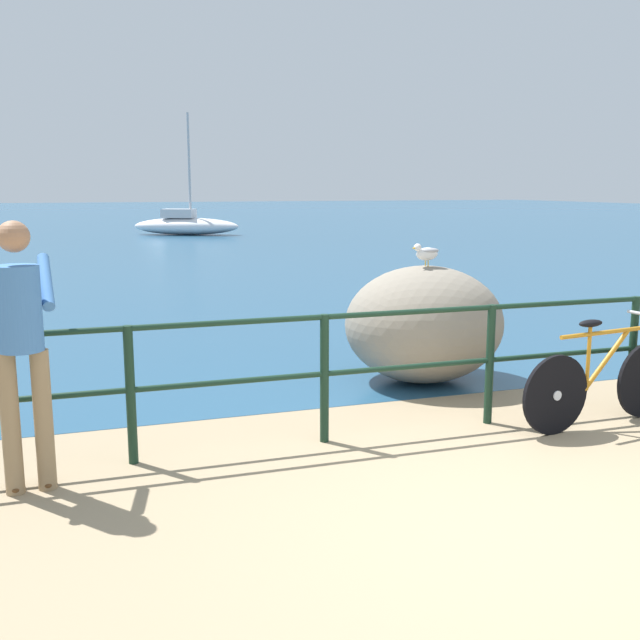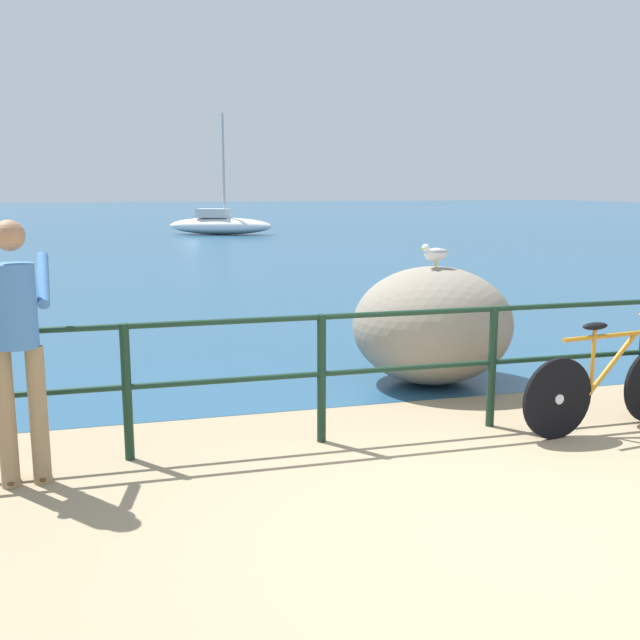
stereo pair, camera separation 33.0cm
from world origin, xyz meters
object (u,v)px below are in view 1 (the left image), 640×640
person_at_railing (21,344)px  sailboat (186,225)px  seagull (427,253)px  bicycle (616,370)px  breakwater_boulder_main (424,324)px

person_at_railing → sailboat: bearing=-14.6°
seagull → sailboat: sailboat is taller
bicycle → seagull: bearing=110.4°
seagull → sailboat: bearing=-104.0°
bicycle → person_at_railing: bearing=171.3°
person_at_railing → sailboat: sailboat is taller
bicycle → seagull: size_ratio=4.93×
bicycle → person_at_railing: (-4.64, 0.05, 0.53)m
bicycle → breakwater_boulder_main: breakwater_boulder_main is taller
seagull → sailboat: size_ratio=0.07×
person_at_railing → bicycle: bearing=-94.9°
breakwater_boulder_main → person_at_railing: bearing=-155.3°
bicycle → seagull: 2.14m
breakwater_boulder_main → bicycle: bearing=-62.3°
person_at_railing → breakwater_boulder_main: person_at_railing is taller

